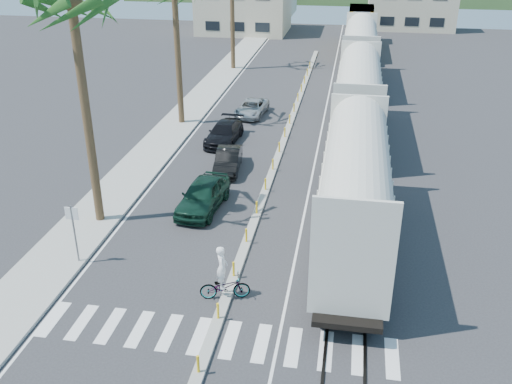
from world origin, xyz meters
TOP-DOWN VIEW (x-y plane):
  - ground at (0.00, 0.00)m, footprint 140.00×140.00m
  - sidewalk at (-8.50, 25.00)m, footprint 3.00×90.00m
  - rails at (5.00, 28.00)m, footprint 1.56×100.00m
  - median at (0.00, 19.96)m, footprint 0.45×60.00m
  - crosswalk at (0.00, -2.00)m, footprint 14.00×2.20m
  - lane_markings at (-2.15, 25.00)m, footprint 9.42×90.00m
  - freight_train at (5.00, 26.02)m, footprint 3.00×60.94m
  - street_sign at (-7.30, 2.00)m, footprint 0.60×0.08m
  - car_lead at (-3.01, 8.31)m, footprint 2.81×5.24m
  - car_second at (-2.81, 13.72)m, footprint 2.25×4.44m
  - car_third at (-4.14, 18.58)m, footprint 2.57×5.09m
  - car_rear at (-3.31, 24.96)m, footprint 2.84×4.80m
  - cyclist at (-0.09, 0.56)m, footprint 1.71×2.44m

SIDE VIEW (x-z plane):
  - ground at x=0.00m, z-range 0.00..0.00m
  - lane_markings at x=-2.15m, z-range 0.00..0.01m
  - crosswalk at x=0.00m, z-range 0.00..0.01m
  - rails at x=5.00m, z-range 0.00..0.06m
  - sidewalk at x=-8.50m, z-range 0.00..0.15m
  - median at x=0.00m, z-range -0.34..0.51m
  - car_rear at x=-3.31m, z-range 0.00..1.23m
  - car_second at x=-2.81m, z-range 0.00..1.37m
  - car_third at x=-4.14m, z-range 0.00..1.40m
  - cyclist at x=-0.09m, z-range -0.45..2.01m
  - car_lead at x=-3.01m, z-range 0.00..1.67m
  - street_sign at x=-7.30m, z-range 0.47..3.47m
  - freight_train at x=5.00m, z-range -0.02..5.83m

